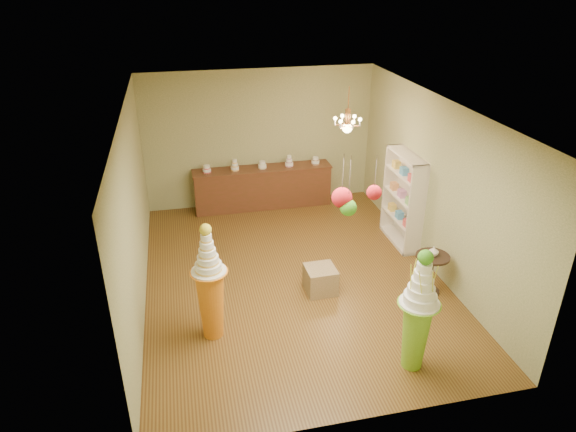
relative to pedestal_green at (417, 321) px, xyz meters
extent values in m
plane|color=brown|center=(-1.08, 2.51, -0.75)|extent=(6.50, 6.50, 0.00)
plane|color=silver|center=(-1.08, 2.51, 2.25)|extent=(6.50, 6.50, 0.00)
cube|color=tan|center=(-1.08, 5.76, 0.75)|extent=(5.00, 0.04, 3.00)
cube|color=tan|center=(-1.08, -0.74, 0.75)|extent=(5.00, 0.04, 3.00)
cube|color=tan|center=(-3.58, 2.51, 0.75)|extent=(0.04, 6.50, 3.00)
cube|color=tan|center=(1.42, 2.51, 0.75)|extent=(0.04, 6.50, 3.00)
cone|color=#7DC02A|center=(0.00, 0.00, -0.24)|extent=(0.51, 0.51, 1.01)
cylinder|color=white|center=(0.00, 0.00, 0.28)|extent=(0.69, 0.69, 0.03)
cylinder|color=white|center=(0.00, 0.00, 0.35)|extent=(0.56, 0.56, 0.12)
cylinder|color=white|center=(0.00, 0.00, 0.47)|extent=(0.46, 0.46, 0.12)
cylinder|color=white|center=(0.00, 0.00, 0.58)|extent=(0.38, 0.38, 0.12)
cylinder|color=white|center=(0.00, 0.00, 0.70)|extent=(0.31, 0.31, 0.12)
cylinder|color=white|center=(0.00, 0.00, 0.81)|extent=(0.25, 0.25, 0.12)
sphere|color=#439620|center=(0.00, 0.00, 0.95)|extent=(0.19, 0.19, 0.19)
cone|color=orange|center=(-2.57, 1.23, -0.21)|extent=(0.54, 0.54, 1.08)
cylinder|color=white|center=(-2.57, 1.23, 0.35)|extent=(0.64, 0.64, 0.03)
cylinder|color=white|center=(-2.57, 1.23, 0.42)|extent=(0.48, 0.48, 0.11)
cylinder|color=white|center=(-2.57, 1.23, 0.53)|extent=(0.39, 0.39, 0.11)
cylinder|color=white|center=(-2.57, 1.23, 0.64)|extent=(0.31, 0.31, 0.11)
cylinder|color=white|center=(-2.57, 1.23, 0.76)|extent=(0.25, 0.25, 0.11)
cylinder|color=white|center=(-2.57, 1.23, 0.87)|extent=(0.20, 0.20, 0.11)
sphere|color=gold|center=(-2.57, 1.23, 1.00)|extent=(0.16, 0.16, 0.16)
cube|color=#8E724E|center=(-0.73, 1.97, -0.53)|extent=(0.50, 0.50, 0.44)
cube|color=#592F1C|center=(-1.08, 5.48, -0.30)|extent=(3.00, 0.50, 0.90)
cube|color=#592F1C|center=(-1.08, 5.48, 0.16)|extent=(3.04, 0.54, 0.03)
cylinder|color=white|center=(-2.28, 5.48, 0.25)|extent=(0.18, 0.18, 0.16)
cylinder|color=white|center=(-1.68, 5.48, 0.29)|extent=(0.18, 0.18, 0.24)
cylinder|color=white|center=(-1.08, 5.48, 0.25)|extent=(0.18, 0.18, 0.16)
cylinder|color=white|center=(-0.48, 5.48, 0.29)|extent=(0.18, 0.18, 0.24)
cylinder|color=white|center=(0.12, 5.48, 0.25)|extent=(0.18, 0.18, 0.16)
cube|color=silver|center=(1.40, 3.31, 0.15)|extent=(0.04, 1.20, 1.80)
cube|color=silver|center=(1.24, 3.31, -0.25)|extent=(0.30, 1.14, 0.03)
cube|color=silver|center=(1.24, 3.31, 0.20)|extent=(0.30, 1.14, 0.03)
cube|color=silver|center=(1.24, 3.31, 0.65)|extent=(0.30, 1.14, 0.03)
cylinder|color=black|center=(1.02, 1.56, -0.73)|extent=(0.46, 0.46, 0.04)
cylinder|color=black|center=(1.02, 1.56, -0.41)|extent=(0.09, 0.09, 0.68)
cylinder|color=black|center=(1.02, 1.56, -0.06)|extent=(0.68, 0.68, 0.04)
imported|color=silver|center=(1.02, 1.56, 0.04)|extent=(0.19, 0.19, 0.17)
cylinder|color=#3C332B|center=(-1.00, 0.32, 1.98)|extent=(0.01, 0.01, 0.54)
sphere|color=#B1181F|center=(-1.00, 0.32, 1.71)|extent=(0.25, 0.25, 0.25)
cylinder|color=#3C332B|center=(-0.94, 0.25, 1.93)|extent=(0.01, 0.01, 0.65)
sphere|color=#439620|center=(-0.94, 0.25, 1.61)|extent=(0.20, 0.20, 0.20)
cylinder|color=#3C332B|center=(-0.66, 0.20, 2.02)|extent=(0.01, 0.01, 0.46)
sphere|color=#B1181F|center=(-0.66, 0.20, 1.79)|extent=(0.18, 0.18, 0.18)
cylinder|color=#CA7D47|center=(0.19, 3.69, 2.00)|extent=(0.02, 0.02, 0.50)
cylinder|color=#CA7D47|center=(0.19, 3.69, 1.70)|extent=(0.10, 0.10, 0.30)
sphere|color=#F2D185|center=(0.19, 3.69, 1.50)|extent=(0.18, 0.18, 0.18)
camera|label=1|loc=(-2.80, -4.90, 4.16)|focal=32.00mm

